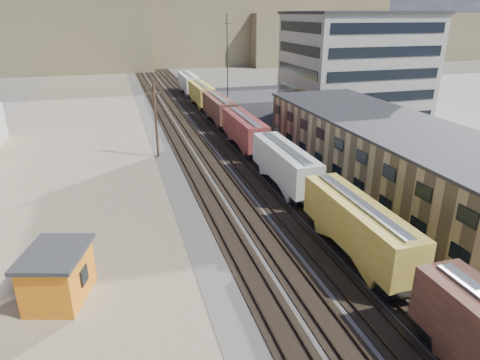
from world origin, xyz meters
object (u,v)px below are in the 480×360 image
object	(u,v)px
freight_train	(262,144)
utility_pole_north	(156,118)
parked_car_blue	(360,120)
maintenance_shed	(58,275)

from	to	relation	value
freight_train	utility_pole_north	distance (m)	14.42
freight_train	utility_pole_north	size ratio (longest dim) A/B	11.97
freight_train	parked_car_blue	bearing A→B (deg)	33.61
maintenance_shed	parked_car_blue	bearing A→B (deg)	39.55
utility_pole_north	maintenance_shed	distance (m)	30.89
freight_train	utility_pole_north	xyz separation A→B (m)	(-12.30, 7.10, 2.50)
utility_pole_north	maintenance_shed	size ratio (longest dim) A/B	1.70
freight_train	parked_car_blue	world-z (taller)	freight_train
parked_car_blue	freight_train	bearing A→B (deg)	-177.88
maintenance_shed	parked_car_blue	distance (m)	59.23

